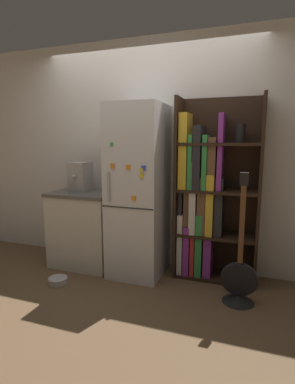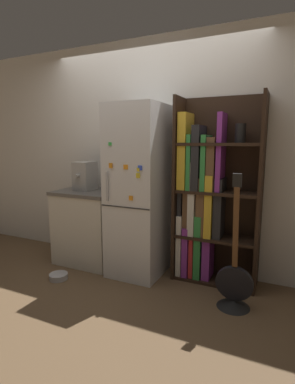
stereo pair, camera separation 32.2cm
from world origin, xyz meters
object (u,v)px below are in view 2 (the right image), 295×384
object	(u,v)px
refrigerator	(139,191)
guitar	(234,289)
pet_bowl	(59,276)
bookshelf	(207,198)
espresso_machine	(85,176)

from	to	relation	value
refrigerator	guitar	size ratio (longest dim) A/B	1.52
pet_bowl	guitar	bearing A→B (deg)	7.27
bookshelf	guitar	xyz separation A→B (m)	(0.38, -0.47, -0.71)
bookshelf	guitar	bearing A→B (deg)	-50.95
guitar	refrigerator	bearing A→B (deg)	163.91
espresso_machine	guitar	bearing A→B (deg)	-11.10
pet_bowl	bookshelf	bearing A→B (deg)	26.47
espresso_machine	guitar	xyz separation A→B (m)	(1.84, -0.36, -0.88)
espresso_machine	pet_bowl	size ratio (longest dim) A/B	1.71
refrigerator	pet_bowl	distance (m)	1.25
espresso_machine	guitar	world-z (taller)	espresso_machine
refrigerator	guitar	xyz separation A→B (m)	(1.10, -0.32, -0.75)
bookshelf	pet_bowl	distance (m)	1.79
refrigerator	pet_bowl	size ratio (longest dim) A/B	9.29
bookshelf	espresso_machine	size ratio (longest dim) A/B	5.64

